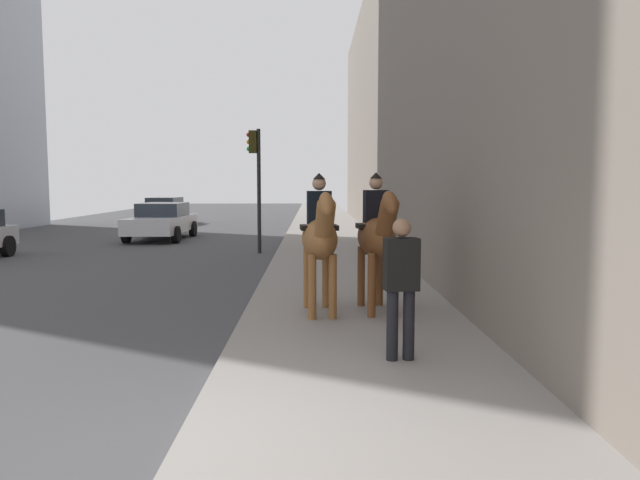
{
  "coord_description": "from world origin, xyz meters",
  "views": [
    {
      "loc": [
        -4.78,
        -1.15,
        2.24
      ],
      "look_at": [
        4.0,
        -1.25,
        1.4
      ],
      "focal_mm": 33.75,
      "sensor_mm": 36.0,
      "label": 1
    }
  ],
  "objects_px": {
    "car_far_lane": "(164,210)",
    "car_mid_lane": "(162,221)",
    "pedestrian_greeting": "(401,279)",
    "traffic_light_near_curb": "(256,170)",
    "mounted_horse_near": "(320,237)",
    "mounted_horse_far": "(377,235)"
  },
  "relations": [
    {
      "from": "pedestrian_greeting",
      "to": "car_far_lane",
      "type": "bearing_deg",
      "value": 14.49
    },
    {
      "from": "traffic_light_near_curb",
      "to": "pedestrian_greeting",
      "type": "bearing_deg",
      "value": -166.67
    },
    {
      "from": "mounted_horse_far",
      "to": "car_mid_lane",
      "type": "height_order",
      "value": "mounted_horse_far"
    },
    {
      "from": "mounted_horse_near",
      "to": "mounted_horse_far",
      "type": "xyz_separation_m",
      "value": [
        0.13,
        -0.93,
        0.01
      ]
    },
    {
      "from": "mounted_horse_near",
      "to": "traffic_light_near_curb",
      "type": "height_order",
      "value": "traffic_light_near_curb"
    },
    {
      "from": "mounted_horse_near",
      "to": "car_far_lane",
      "type": "distance_m",
      "value": 24.56
    },
    {
      "from": "pedestrian_greeting",
      "to": "traffic_light_near_curb",
      "type": "bearing_deg",
      "value": 8.17
    },
    {
      "from": "mounted_horse_far",
      "to": "car_far_lane",
      "type": "xyz_separation_m",
      "value": [
        23.0,
        9.16,
        -0.63
      ]
    },
    {
      "from": "mounted_horse_far",
      "to": "car_far_lane",
      "type": "relative_size",
      "value": 0.58
    },
    {
      "from": "mounted_horse_near",
      "to": "car_mid_lane",
      "type": "height_order",
      "value": "mounted_horse_near"
    },
    {
      "from": "car_far_lane",
      "to": "traffic_light_near_curb",
      "type": "bearing_deg",
      "value": 27.48
    },
    {
      "from": "pedestrian_greeting",
      "to": "car_mid_lane",
      "type": "distance_m",
      "value": 18.1
    },
    {
      "from": "pedestrian_greeting",
      "to": "traffic_light_near_curb",
      "type": "height_order",
      "value": "traffic_light_near_curb"
    },
    {
      "from": "mounted_horse_far",
      "to": "car_mid_lane",
      "type": "bearing_deg",
      "value": -159.3
    },
    {
      "from": "mounted_horse_near",
      "to": "pedestrian_greeting",
      "type": "height_order",
      "value": "mounted_horse_near"
    },
    {
      "from": "car_far_lane",
      "to": "traffic_light_near_curb",
      "type": "xyz_separation_m",
      "value": [
        -13.65,
        -6.32,
        1.86
      ]
    },
    {
      "from": "car_far_lane",
      "to": "car_mid_lane",
      "type": "bearing_deg",
      "value": 16.01
    },
    {
      "from": "pedestrian_greeting",
      "to": "car_mid_lane",
      "type": "bearing_deg",
      "value": 17.7
    },
    {
      "from": "car_mid_lane",
      "to": "car_far_lane",
      "type": "bearing_deg",
      "value": -165.37
    },
    {
      "from": "mounted_horse_near",
      "to": "mounted_horse_far",
      "type": "bearing_deg",
      "value": 92.76
    },
    {
      "from": "mounted_horse_far",
      "to": "pedestrian_greeting",
      "type": "height_order",
      "value": "mounted_horse_far"
    },
    {
      "from": "car_far_lane",
      "to": "traffic_light_near_curb",
      "type": "relative_size",
      "value": 1.0
    }
  ]
}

